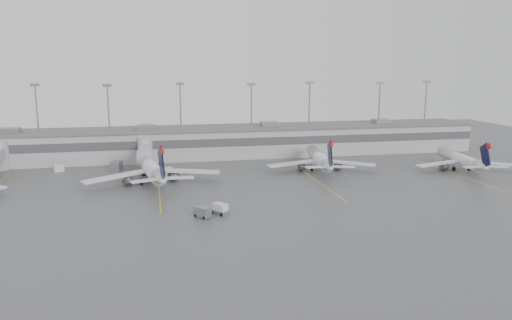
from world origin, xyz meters
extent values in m
plane|color=#515153|center=(0.00, 0.00, 0.00)|extent=(260.00, 260.00, 0.00)
cube|color=#9B9B96|center=(0.00, 58.00, 4.00)|extent=(150.00, 16.00, 8.00)
cube|color=#47474C|center=(0.00, 49.95, 5.00)|extent=(150.00, 0.15, 2.20)
cube|color=#606060|center=(0.00, 58.00, 8.05)|extent=(152.00, 17.00, 0.30)
cube|color=slate|center=(-55.00, 58.00, 8.80)|extent=(5.00, 4.00, 1.30)
cube|color=slate|center=(50.00, 58.00, 8.80)|extent=(5.00, 4.00, 1.30)
cylinder|color=gray|center=(-50.00, 67.50, 10.00)|extent=(0.44, 0.44, 20.00)
cube|color=slate|center=(-50.00, 67.50, 20.20)|extent=(2.40, 0.50, 0.80)
cylinder|color=gray|center=(-30.00, 60.00, 10.00)|extent=(0.44, 0.44, 20.00)
cube|color=slate|center=(-30.00, 60.00, 20.20)|extent=(2.40, 0.50, 0.80)
cylinder|color=gray|center=(-10.00, 67.50, 10.00)|extent=(0.44, 0.44, 20.00)
cube|color=slate|center=(-10.00, 67.50, 20.20)|extent=(2.40, 0.50, 0.80)
cylinder|color=gray|center=(10.00, 60.00, 10.00)|extent=(0.44, 0.44, 20.00)
cube|color=slate|center=(10.00, 60.00, 20.20)|extent=(2.40, 0.50, 0.80)
cylinder|color=gray|center=(30.00, 67.50, 10.00)|extent=(0.44, 0.44, 20.00)
cube|color=slate|center=(30.00, 67.50, 20.20)|extent=(2.40, 0.50, 0.80)
cylinder|color=gray|center=(50.00, 60.00, 10.00)|extent=(0.44, 0.44, 20.00)
cube|color=slate|center=(50.00, 60.00, 20.20)|extent=(2.40, 0.50, 0.80)
cylinder|color=gray|center=(70.00, 67.50, 10.00)|extent=(0.44, 0.44, 20.00)
cube|color=slate|center=(70.00, 67.50, 20.20)|extent=(2.40, 0.50, 0.80)
cylinder|color=#9B9DA0|center=(-55.50, 50.00, 3.50)|extent=(4.00, 4.00, 7.00)
cylinder|color=#9B9DA0|center=(-20.50, 50.00, 3.50)|extent=(4.00, 4.00, 7.00)
cube|color=#9B9DA0|center=(-20.50, 43.50, 4.30)|extent=(2.80, 13.00, 2.60)
cube|color=#9B9DA0|center=(-20.50, 36.00, 4.30)|extent=(3.40, 2.40, 3.00)
cylinder|color=gray|center=(-20.50, 36.00, 1.40)|extent=(0.70, 0.70, 2.80)
cube|color=black|center=(-20.50, 36.00, 0.35)|extent=(2.20, 1.20, 0.70)
cube|color=yellow|center=(-17.50, 24.00, 0.01)|extent=(0.25, 40.00, 0.01)
cube|color=yellow|center=(17.50, 24.00, 0.01)|extent=(0.25, 40.00, 0.01)
cube|color=yellow|center=(52.50, 24.00, 0.01)|extent=(0.25, 40.00, 0.01)
cylinder|color=silver|center=(-19.24, 29.24, 3.30)|extent=(6.96, 24.45, 3.30)
cone|color=silver|center=(-21.32, 42.74, 3.30)|extent=(3.74, 3.55, 3.30)
cone|color=silver|center=(-17.00, 14.76, 3.75)|extent=(4.11, 5.95, 3.30)
cube|color=silver|center=(-26.39, 25.02, 2.42)|extent=(14.08, 9.01, 0.39)
cube|color=silver|center=(-11.15, 27.37, 2.42)|extent=(14.59, 5.13, 0.39)
cube|color=black|center=(-16.92, 14.22, 6.94)|extent=(1.27, 6.18, 7.20)
cube|color=red|center=(-16.70, 12.80, 9.80)|extent=(0.67, 2.25, 2.09)
cylinder|color=black|center=(-20.75, 39.04, 0.50)|extent=(0.53, 1.04, 0.99)
cylinder|color=black|center=(-21.19, 26.71, 0.61)|extent=(0.67, 1.27, 1.21)
cylinder|color=black|center=(-16.61, 27.42, 0.61)|extent=(0.67, 1.27, 1.21)
cylinder|color=silver|center=(21.98, 33.99, 2.96)|extent=(6.30, 21.92, 2.96)
cone|color=silver|center=(23.88, 46.09, 2.96)|extent=(3.36, 3.19, 2.96)
cone|color=silver|center=(19.93, 21.02, 3.36)|extent=(3.69, 5.34, 2.96)
cube|color=silver|center=(14.72, 32.34, 2.17)|extent=(13.08, 4.55, 0.35)
cube|color=silver|center=(28.37, 30.19, 2.17)|extent=(12.61, 8.11, 0.35)
cube|color=black|center=(19.86, 20.53, 6.22)|extent=(1.16, 5.54, 6.46)
cube|color=red|center=(19.66, 19.26, 8.79)|extent=(0.60, 2.02, 1.87)
cylinder|color=black|center=(23.36, 42.77, 0.44)|extent=(0.48, 0.93, 0.89)
cylinder|color=black|center=(19.62, 32.36, 0.54)|extent=(0.61, 1.14, 1.09)
cylinder|color=black|center=(23.72, 31.72, 0.54)|extent=(0.61, 1.14, 1.09)
cylinder|color=silver|center=(56.35, 27.17, 2.73)|extent=(5.79, 20.19, 2.73)
cone|color=silver|center=(58.09, 38.31, 2.73)|extent=(3.09, 2.94, 2.73)
cone|color=silver|center=(54.48, 15.23, 3.09)|extent=(3.40, 4.91, 2.73)
cube|color=silver|center=(49.67, 25.64, 2.00)|extent=(12.05, 4.20, 0.32)
cube|color=silver|center=(62.24, 23.67, 2.00)|extent=(11.61, 7.46, 0.32)
cube|color=black|center=(54.41, 14.78, 5.73)|extent=(1.06, 5.10, 5.95)
cube|color=red|center=(54.23, 13.61, 8.09)|extent=(0.55, 1.86, 1.73)
cylinder|color=black|center=(57.62, 35.26, 0.41)|extent=(0.44, 0.86, 0.82)
cylinder|color=black|center=(54.18, 25.67, 0.50)|extent=(0.56, 1.05, 1.00)
cylinder|color=black|center=(57.95, 25.08, 0.50)|extent=(0.56, 1.05, 1.00)
cube|color=silver|center=(-7.27, 1.46, 0.96)|extent=(2.86, 2.98, 1.92)
cube|color=slate|center=(-7.27, 1.46, 0.37)|extent=(3.29, 3.45, 0.74)
cylinder|color=black|center=(-8.61, 1.74, 0.30)|extent=(0.56, 0.61, 0.60)
cylinder|color=black|center=(-7.30, 2.83, 0.30)|extent=(0.56, 0.61, 0.60)
cylinder|color=black|center=(-7.25, 0.10, 0.30)|extent=(0.56, 0.61, 0.60)
cylinder|color=black|center=(-5.94, 1.19, 0.30)|extent=(0.56, 0.61, 0.60)
cube|color=slate|center=(-10.47, 0.26, 0.97)|extent=(3.10, 3.26, 1.74)
cylinder|color=black|center=(-11.68, 0.59, 0.29)|extent=(0.54, 0.59, 0.57)
cylinder|color=black|center=(-9.26, -0.07, 0.29)|extent=(0.54, 0.59, 0.57)
cube|color=silver|center=(-41.30, 44.74, 0.82)|extent=(2.73, 2.33, 1.63)
cube|color=silver|center=(-15.44, 35.24, 0.90)|extent=(2.74, 2.02, 1.79)
cube|color=silver|center=(23.09, 41.70, 0.93)|extent=(2.66, 1.80, 1.86)
cube|color=slate|center=(-27.49, 43.57, 1.10)|extent=(2.94, 3.93, 2.20)
cone|color=#FF3C05|center=(-49.66, 39.65, 0.32)|extent=(0.41, 0.41, 0.64)
cone|color=#FF3C05|center=(-25.38, 30.16, 0.38)|extent=(0.47, 0.47, 0.75)
cone|color=#FF3C05|center=(19.06, 31.94, 0.37)|extent=(0.46, 0.46, 0.74)
cone|color=#FF3C05|center=(43.31, 33.69, 0.36)|extent=(0.46, 0.46, 0.73)
camera|label=1|loc=(-18.32, -82.16, 25.93)|focal=35.00mm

